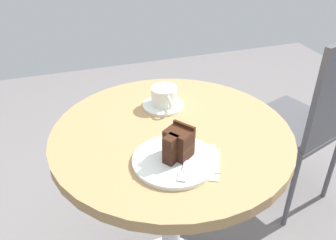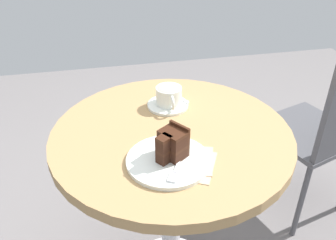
% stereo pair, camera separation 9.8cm
% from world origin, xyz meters
% --- Properties ---
extents(cafe_table, '(0.75, 0.75, 0.71)m').
position_xyz_m(cafe_table, '(0.00, 0.00, 0.59)').
color(cafe_table, '#A37F51').
rests_on(cafe_table, ground).
extents(saucer, '(0.14, 0.14, 0.01)m').
position_xyz_m(saucer, '(-0.15, 0.02, 0.72)').
color(saucer, silver).
rests_on(saucer, cafe_table).
extents(coffee_cup, '(0.12, 0.09, 0.06)m').
position_xyz_m(coffee_cup, '(-0.15, 0.03, 0.75)').
color(coffee_cup, silver).
rests_on(coffee_cup, saucer).
extents(teaspoon, '(0.07, 0.09, 0.00)m').
position_xyz_m(teaspoon, '(-0.17, 0.06, 0.72)').
color(teaspoon, silver).
rests_on(teaspoon, saucer).
extents(cake_plate, '(0.23, 0.23, 0.01)m').
position_xyz_m(cake_plate, '(0.15, -0.04, 0.72)').
color(cake_plate, silver).
rests_on(cake_plate, cafe_table).
extents(cake_slice, '(0.09, 0.10, 0.09)m').
position_xyz_m(cake_slice, '(0.14, -0.03, 0.77)').
color(cake_slice, '#381E14').
rests_on(cake_slice, cake_plate).
extents(fork, '(0.14, 0.08, 0.00)m').
position_xyz_m(fork, '(0.20, -0.03, 0.73)').
color(fork, silver).
rests_on(fork, cake_plate).
extents(napkin, '(0.19, 0.19, 0.00)m').
position_xyz_m(napkin, '(0.16, 0.01, 0.72)').
color(napkin, tan).
rests_on(napkin, cafe_table).
extents(cafe_chair, '(0.48, 0.48, 0.90)m').
position_xyz_m(cafe_chair, '(-0.20, 0.73, 0.52)').
color(cafe_chair, '#4C4C51').
rests_on(cafe_chair, ground).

